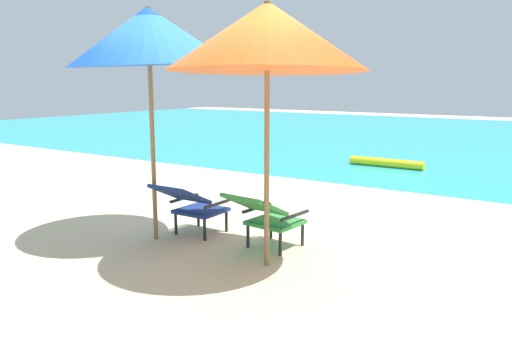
% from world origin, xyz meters
% --- Properties ---
extents(ground_plane, '(40.00, 40.00, 0.00)m').
position_xyz_m(ground_plane, '(0.00, 4.00, 0.00)').
color(ground_plane, beige).
extents(ocean_band, '(40.00, 18.00, 0.01)m').
position_xyz_m(ocean_band, '(0.00, 12.62, 0.00)').
color(ocean_band, '#28B2B7').
rests_on(ocean_band, ground_plane).
extents(swim_buoy, '(1.60, 0.18, 0.18)m').
position_xyz_m(swim_buoy, '(-0.27, 5.82, 0.10)').
color(swim_buoy, yellow).
rests_on(swim_buoy, ocean_band).
extents(lounge_chair_left, '(0.55, 0.88, 0.68)m').
position_xyz_m(lounge_chair_left, '(-0.49, -0.23, 0.40)').
color(lounge_chair_left, navy).
rests_on(lounge_chair_left, ground_plane).
extents(lounge_chair_right, '(0.61, 0.92, 0.68)m').
position_xyz_m(lounge_chair_right, '(0.50, -0.17, 0.40)').
color(lounge_chair_right, '#338E3D').
rests_on(lounge_chair_right, ground_plane).
extents(beach_umbrella_left, '(2.23, 2.24, 2.64)m').
position_xyz_m(beach_umbrella_left, '(-0.78, -0.54, 2.29)').
color(beach_umbrella_left, olive).
rests_on(beach_umbrella_left, ground_plane).
extents(beach_umbrella_right, '(2.45, 2.46, 2.57)m').
position_xyz_m(beach_umbrella_right, '(0.75, -0.54, 2.22)').
color(beach_umbrella_right, olive).
rests_on(beach_umbrella_right, ground_plane).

